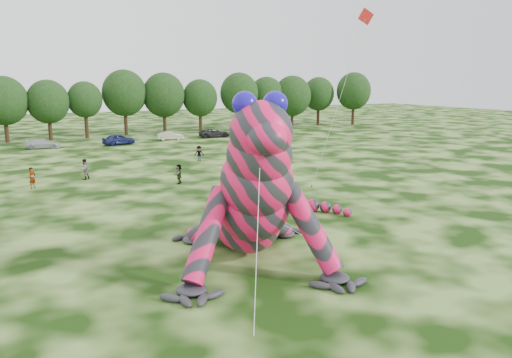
{
  "coord_description": "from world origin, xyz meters",
  "views": [
    {
      "loc": [
        -10.91,
        -23.29,
        9.1
      ],
      "look_at": [
        0.62,
        -0.88,
        4.0
      ],
      "focal_mm": 35.0,
      "sensor_mm": 36.0,
      "label": 1
    }
  ],
  "objects_px": {
    "tree_15": "(292,102)",
    "spectator_3": "(254,145)",
    "inflatable_gecko": "(244,171)",
    "tree_11": "(164,103)",
    "car_6": "(215,133)",
    "tree_9": "(85,110)",
    "tree_13": "(239,102)",
    "tree_7": "(4,109)",
    "tree_8": "(49,110)",
    "tree_17": "(353,99)",
    "tree_14": "(266,102)",
    "spectator_0": "(32,178)",
    "car_3": "(43,144)",
    "car_4": "(119,139)",
    "spectator_1": "(84,169)",
    "tree_10": "(125,103)",
    "car_7": "(266,132)",
    "spectator_2": "(199,154)",
    "tree_16": "(318,101)",
    "spectator_5": "(179,174)",
    "tree_12": "(200,106)",
    "flying_kite": "(362,29)",
    "car_5": "(170,136)"
  },
  "relations": [
    {
      "from": "tree_15",
      "to": "car_6",
      "type": "distance_m",
      "value": 21.68
    },
    {
      "from": "tree_10",
      "to": "spectator_2",
      "type": "relative_size",
      "value": 6.13
    },
    {
      "from": "car_4",
      "to": "car_7",
      "type": "xyz_separation_m",
      "value": [
        23.29,
        -0.01,
        -0.08
      ]
    },
    {
      "from": "tree_12",
      "to": "tree_14",
      "type": "bearing_deg",
      "value": 4.18
    },
    {
      "from": "tree_8",
      "to": "spectator_5",
      "type": "xyz_separation_m",
      "value": [
        6.93,
        -39.0,
        -3.61
      ]
    },
    {
      "from": "tree_16",
      "to": "car_6",
      "type": "xyz_separation_m",
      "value": [
        -26.41,
        -10.25,
        -4.01
      ]
    },
    {
      "from": "tree_15",
      "to": "tree_10",
      "type": "bearing_deg",
      "value": 178.51
    },
    {
      "from": "tree_7",
      "to": "car_6",
      "type": "xyz_separation_m",
      "value": [
        29.12,
        -7.69,
        -4.06
      ]
    },
    {
      "from": "tree_12",
      "to": "spectator_3",
      "type": "distance_m",
      "value": 25.9
    },
    {
      "from": "spectator_3",
      "to": "tree_13",
      "type": "bearing_deg",
      "value": 9.86
    },
    {
      "from": "tree_13",
      "to": "spectator_1",
      "type": "distance_m",
      "value": 46.13
    },
    {
      "from": "tree_7",
      "to": "tree_8",
      "type": "height_order",
      "value": "tree_7"
    },
    {
      "from": "car_5",
      "to": "spectator_5",
      "type": "relative_size",
      "value": 2.24
    },
    {
      "from": "inflatable_gecko",
      "to": "spectator_5",
      "type": "height_order",
      "value": "inflatable_gecko"
    },
    {
      "from": "inflatable_gecko",
      "to": "tree_11",
      "type": "height_order",
      "value": "tree_11"
    },
    {
      "from": "spectator_0",
      "to": "car_3",
      "type": "bearing_deg",
      "value": 41.63
    },
    {
      "from": "tree_10",
      "to": "tree_17",
      "type": "height_order",
      "value": "tree_10"
    },
    {
      "from": "tree_8",
      "to": "spectator_2",
      "type": "distance_m",
      "value": 31.39
    },
    {
      "from": "tree_11",
      "to": "tree_14",
      "type": "bearing_deg",
      "value": 1.54
    },
    {
      "from": "car_7",
      "to": "spectator_2",
      "type": "bearing_deg",
      "value": 125.87
    },
    {
      "from": "spectator_5",
      "to": "tree_12",
      "type": "bearing_deg",
      "value": -169.89
    },
    {
      "from": "car_4",
      "to": "car_6",
      "type": "distance_m",
      "value": 15.5
    },
    {
      "from": "tree_9",
      "to": "spectator_5",
      "type": "xyz_separation_m",
      "value": [
        1.65,
        -39.35,
        -3.48
      ]
    },
    {
      "from": "tree_15",
      "to": "spectator_3",
      "type": "relative_size",
      "value": 5.96
    },
    {
      "from": "tree_11",
      "to": "car_6",
      "type": "bearing_deg",
      "value": -59.95
    },
    {
      "from": "tree_8",
      "to": "tree_17",
      "type": "relative_size",
      "value": 0.87
    },
    {
      "from": "tree_12",
      "to": "car_3",
      "type": "bearing_deg",
      "value": -158.84
    },
    {
      "from": "car_6",
      "to": "car_7",
      "type": "height_order",
      "value": "car_6"
    },
    {
      "from": "tree_13",
      "to": "spectator_3",
      "type": "distance_m",
      "value": 27.09
    },
    {
      "from": "car_4",
      "to": "spectator_1",
      "type": "relative_size",
      "value": 2.33
    },
    {
      "from": "tree_8",
      "to": "spectator_2",
      "type": "xyz_separation_m",
      "value": [
        12.85,
        -28.41,
        -3.62
      ]
    },
    {
      "from": "tree_7",
      "to": "tree_9",
      "type": "bearing_deg",
      "value": 2.78
    },
    {
      "from": "tree_9",
      "to": "tree_13",
      "type": "relative_size",
      "value": 0.86
    },
    {
      "from": "car_4",
      "to": "tree_12",
      "type": "bearing_deg",
      "value": -66.74
    },
    {
      "from": "tree_13",
      "to": "tree_16",
      "type": "bearing_deg",
      "value": 6.99
    },
    {
      "from": "tree_17",
      "to": "tree_16",
      "type": "bearing_deg",
      "value": 157.37
    },
    {
      "from": "flying_kite",
      "to": "tree_17",
      "type": "height_order",
      "value": "flying_kite"
    },
    {
      "from": "tree_7",
      "to": "tree_10",
      "type": "relative_size",
      "value": 0.9
    },
    {
      "from": "tree_11",
      "to": "car_6",
      "type": "xyz_separation_m",
      "value": [
        5.25,
        -9.08,
        -4.35
      ]
    },
    {
      "from": "tree_11",
      "to": "tree_10",
      "type": "bearing_deg",
      "value": 176.56
    },
    {
      "from": "tree_7",
      "to": "spectator_1",
      "type": "relative_size",
      "value": 5.01
    },
    {
      "from": "tree_13",
      "to": "car_4",
      "type": "distance_m",
      "value": 25.92
    },
    {
      "from": "flying_kite",
      "to": "car_4",
      "type": "distance_m",
      "value": 42.24
    },
    {
      "from": "spectator_5",
      "to": "spectator_1",
      "type": "xyz_separation_m",
      "value": [
        -7.09,
        5.7,
        0.08
      ]
    },
    {
      "from": "inflatable_gecko",
      "to": "car_6",
      "type": "relative_size",
      "value": 3.51
    },
    {
      "from": "tree_16",
      "to": "tree_8",
      "type": "bearing_deg",
      "value": -177.25
    },
    {
      "from": "tree_12",
      "to": "tree_14",
      "type": "distance_m",
      "value": 13.49
    },
    {
      "from": "tree_12",
      "to": "spectator_0",
      "type": "bearing_deg",
      "value": -128.76
    },
    {
      "from": "tree_15",
      "to": "spectator_3",
      "type": "height_order",
      "value": "tree_15"
    },
    {
      "from": "car_4",
      "to": "spectator_1",
      "type": "height_order",
      "value": "spectator_1"
    }
  ]
}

